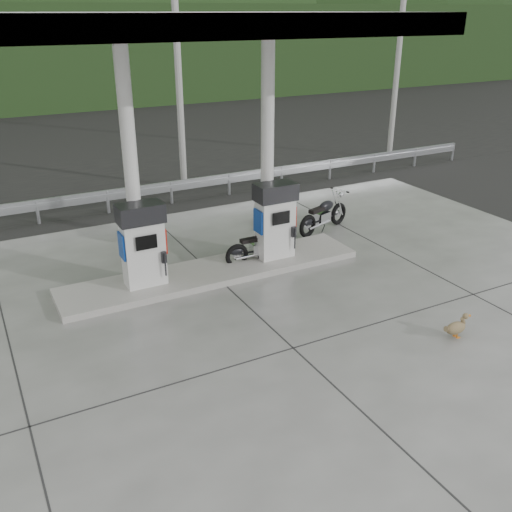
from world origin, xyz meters
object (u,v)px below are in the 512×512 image
motorcycle_left (261,246)px  gas_pump_right (275,221)px  duck (456,328)px  motorcycle_right (324,215)px  gas_pump_left (143,245)px

motorcycle_left → gas_pump_right: bearing=-28.0°
motorcycle_left → duck: size_ratio=3.23×
gas_pump_right → motorcycle_right: bearing=28.7°
duck → gas_pump_left: bearing=134.2°
gas_pump_left → gas_pump_right: bearing=0.0°
gas_pump_left → motorcycle_left: 2.98m
gas_pump_left → motorcycle_left: gas_pump_left is taller
gas_pump_right → motorcycle_left: bearing=152.3°
motorcycle_left → duck: motorcycle_left is taller
gas_pump_right → motorcycle_right: gas_pump_right is taller
motorcycle_right → duck: bearing=-118.4°
motorcycle_left → motorcycle_right: motorcycle_right is taller
motorcycle_left → duck: bearing=-72.3°
gas_pump_right → motorcycle_left: gas_pump_right is taller
motorcycle_right → duck: 5.90m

